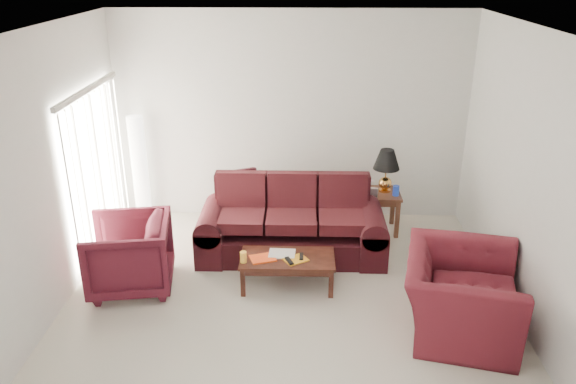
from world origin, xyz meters
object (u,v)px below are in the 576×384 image
at_px(end_table, 379,211).
at_px(armchair_left, 129,255).
at_px(coffee_table, 287,272).
at_px(floor_lamp, 140,170).
at_px(sofa, 292,220).
at_px(armchair_right, 461,295).

height_order(end_table, armchair_left, armchair_left).
xyz_separation_m(end_table, coffee_table, (-1.26, -1.51, -0.10)).
distance_m(floor_lamp, coffee_table, 2.84).
relative_size(sofa, coffee_table, 2.18).
distance_m(end_table, coffee_table, 1.97).
bearing_deg(floor_lamp, armchair_right, -32.55).
height_order(end_table, coffee_table, end_table).
xyz_separation_m(floor_lamp, coffee_table, (2.17, -1.74, -0.61)).
bearing_deg(coffee_table, sofa, 90.33).
bearing_deg(armchair_left, armchair_right, 69.69).
distance_m(sofa, armchair_right, 2.37).
distance_m(sofa, armchair_left, 2.06).
distance_m(sofa, end_table, 1.44).
bearing_deg(armchair_left, sofa, 105.55).
distance_m(sofa, floor_lamp, 2.42).
xyz_separation_m(sofa, armchair_right, (1.77, -1.58, -0.07)).
height_order(sofa, end_table, sofa).
relative_size(armchair_left, coffee_table, 0.86).
bearing_deg(sofa, end_table, 26.24).
height_order(sofa, armchair_left, sofa).
relative_size(floor_lamp, armchair_right, 1.25).
distance_m(floor_lamp, armchair_right, 4.72).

